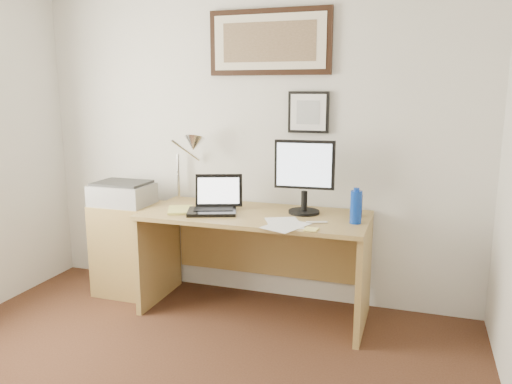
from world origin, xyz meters
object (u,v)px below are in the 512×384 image
at_px(laptop, 215,204).
at_px(lcd_monitor, 304,173).
at_px(side_cabinet, 130,248).
at_px(printer, 123,193).
at_px(desk, 258,242).
at_px(book, 168,210).
at_px(water_bottle, 356,207).

distance_m(laptop, lcd_monitor, 0.68).
xyz_separation_m(side_cabinet, printer, (-0.03, -0.02, 0.45)).
xyz_separation_m(side_cabinet, laptop, (0.78, -0.10, 0.44)).
xyz_separation_m(desk, laptop, (-0.29, -0.13, 0.29)).
distance_m(book, laptop, 0.34).
distance_m(book, printer, 0.52).
distance_m(side_cabinet, lcd_monitor, 1.56).
bearing_deg(laptop, side_cabinet, 173.06).
bearing_deg(book, side_cabinet, 157.17).
height_order(side_cabinet, desk, desk).
relative_size(water_bottle, book, 0.90).
relative_size(water_bottle, lcd_monitor, 0.42).
bearing_deg(side_cabinet, desk, 1.89).
height_order(laptop, printer, laptop).
relative_size(side_cabinet, water_bottle, 3.37).
distance_m(side_cabinet, laptop, 0.90).
bearing_deg(water_bottle, desk, 169.60).
distance_m(side_cabinet, desk, 1.08).
relative_size(laptop, lcd_monitor, 0.77).
height_order(desk, laptop, laptop).
relative_size(water_bottle, laptop, 0.54).
bearing_deg(book, laptop, 17.10).
bearing_deg(side_cabinet, water_bottle, -3.07).
bearing_deg(water_bottle, laptop, 179.97).
relative_size(book, desk, 0.15).
xyz_separation_m(side_cabinet, book, (0.46, -0.19, 0.39)).
bearing_deg(water_bottle, side_cabinet, 176.93).
bearing_deg(water_bottle, printer, 177.50).
relative_size(side_cabinet, laptop, 1.82).
relative_size(side_cabinet, book, 3.02).
height_order(water_bottle, lcd_monitor, lcd_monitor).
height_order(side_cabinet, water_bottle, water_bottle).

